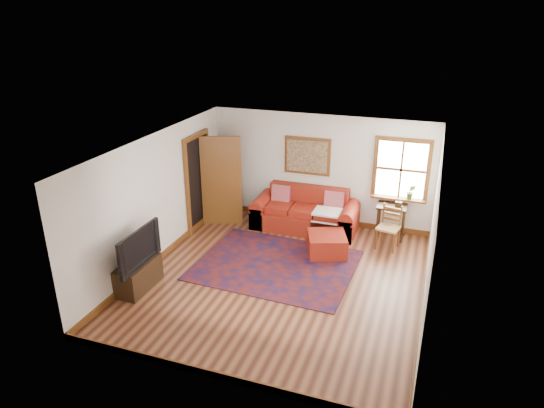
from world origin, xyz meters
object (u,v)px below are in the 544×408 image
at_px(red_ottoman, 327,244).
at_px(side_table, 392,211).
at_px(ladder_back_chair, 389,225).
at_px(media_cabinet, 139,275).
at_px(red_leather_sofa, 305,215).

bearing_deg(red_ottoman, side_table, 26.56).
distance_m(ladder_back_chair, media_cabinet, 5.01).
relative_size(red_leather_sofa, media_cabinet, 2.50).
relative_size(red_ottoman, side_table, 0.99).
height_order(red_leather_sofa, red_ottoman, red_leather_sofa).
bearing_deg(media_cabinet, red_leather_sofa, 58.64).
bearing_deg(ladder_back_chair, media_cabinet, -142.25).
bearing_deg(red_leather_sofa, side_table, 3.46).
relative_size(red_ottoman, ladder_back_chair, 0.82).
bearing_deg(red_leather_sofa, ladder_back_chair, -10.77).
height_order(red_ottoman, ladder_back_chair, ladder_back_chair).
bearing_deg(red_ottoman, red_leather_sofa, 104.56).
xyz_separation_m(ladder_back_chair, media_cabinet, (-3.96, -3.07, -0.23)).
distance_m(red_ottoman, ladder_back_chair, 1.36).
distance_m(red_leather_sofa, red_ottoman, 1.31).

